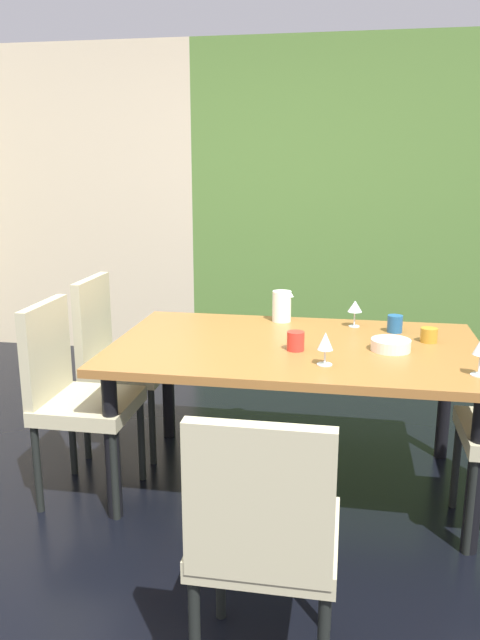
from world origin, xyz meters
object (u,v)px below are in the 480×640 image
at_px(cup_corner, 395,324).
at_px(serving_bowl_front, 391,345).
at_px(wine_glass_left, 355,307).
at_px(cup_right, 296,341).
at_px(dining_table, 296,359).
at_px(chair_left_far, 115,354).
at_px(cup_east, 429,335).
at_px(wine_glass_rear, 325,342).
at_px(pitcher_west, 282,306).
at_px(chair_left_near, 72,390).
at_px(chair_head_near, 264,532).

bearing_deg(cup_corner, serving_bowl_front, -96.59).
relative_size(wine_glass_left, cup_right, 1.58).
relative_size(dining_table, chair_left_far, 1.80).
height_order(chair_left_far, cup_east, chair_left_far).
xyz_separation_m(wine_glass_rear, pitcher_west, (-0.27, 0.74, -0.02)).
xyz_separation_m(dining_table, wine_glass_left, (0.28, 0.39, 0.18)).
height_order(dining_table, chair_left_far, chair_left_far).
bearing_deg(chair_left_near, cup_right, 99.58).
relative_size(chair_head_near, serving_bowl_front, 5.05).
distance_m(chair_left_far, pitcher_west, 0.99).
bearing_deg(serving_bowl_front, chair_left_far, 168.40).
bearing_deg(cup_east, dining_table, -166.66).
bearing_deg(dining_table, cup_right, -86.52).
height_order(chair_head_near, cup_east, chair_head_near).
height_order(chair_head_near, wine_glass_rear, chair_head_near).
xyz_separation_m(dining_table, chair_left_near, (-1.05, -0.28, -0.12)).
relative_size(serving_bowl_front, cup_corner, 2.08).
bearing_deg(chair_head_near, chair_left_far, 124.32).
bearing_deg(serving_bowl_front, cup_right, -170.21).
distance_m(cup_right, cup_east, 0.69).
distance_m(wine_glass_rear, cup_corner, 0.70).
height_order(chair_head_near, cup_right, chair_head_near).
height_order(chair_left_far, cup_right, chair_left_far).
height_order(chair_left_far, pitcher_west, chair_left_far).
bearing_deg(dining_table, chair_left_far, 165.02).
bearing_deg(chair_left_near, pitcher_west, 127.86).
distance_m(dining_table, chair_left_far, 1.09).
distance_m(chair_left_far, wine_glass_rear, 1.37).
bearing_deg(chair_head_near, cup_east, 66.67).
distance_m(chair_left_far, chair_head_near, 1.90).
xyz_separation_m(chair_left_far, cup_corner, (1.54, 0.03, 0.24)).
bearing_deg(wine_glass_rear, cup_east, 42.61).
height_order(chair_head_near, serving_bowl_front, chair_head_near).
relative_size(cup_corner, cup_east, 1.07).
bearing_deg(cup_corner, pitcher_west, 168.03).
xyz_separation_m(chair_left_near, cup_right, (1.06, 0.18, 0.25)).
bearing_deg(wine_glass_rear, chair_left_far, 154.23).
distance_m(wine_glass_left, serving_bowl_front, 0.46).
bearing_deg(cup_right, serving_bowl_front, 9.79).
bearing_deg(wine_glass_rear, dining_table, 116.87).
xyz_separation_m(chair_left_far, wine_glass_left, (1.33, 0.11, 0.30)).
bearing_deg(chair_left_near, cup_corner, 111.14).
xyz_separation_m(chair_head_near, cup_east, (0.62, 1.44, 0.25)).
height_order(chair_left_far, wine_glass_left, chair_left_far).
height_order(dining_table, pitcher_west, pitcher_west).
height_order(dining_table, chair_head_near, chair_head_near).
xyz_separation_m(chair_head_near, pitcher_west, (-0.14, 1.73, 0.30)).
height_order(dining_table, chair_left_near, chair_left_near).
distance_m(wine_glass_left, cup_east, 0.44).
height_order(cup_right, cup_east, cup_right).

